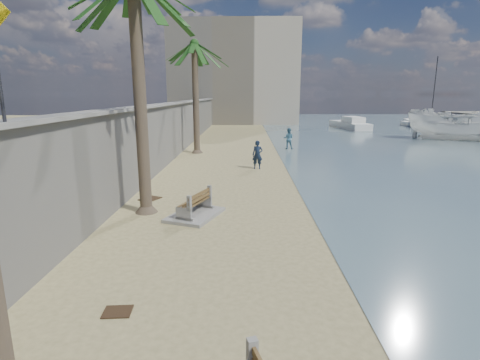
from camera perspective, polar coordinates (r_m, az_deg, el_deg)
name	(u,v)px	position (r m, az deg, el deg)	size (l,w,h in m)	color
ground_plane	(263,336)	(7.11, 3.45, -22.64)	(140.00, 140.00, 0.00)	tan
seawall	(175,130)	(26.35, -9.93, 7.54)	(0.45, 70.00, 3.50)	gray
wall_cap	(174,103)	(26.24, -10.09, 11.46)	(0.80, 70.00, 0.12)	gray
end_building	(234,75)	(57.87, -0.85, 15.76)	(18.00, 12.00, 14.00)	#B7AA93
bench_far	(195,206)	(13.02, -6.91, -3.93)	(2.04, 2.43, 0.87)	gray
palm_back	(194,45)	(27.18, -6.96, 19.71)	(5.00, 5.00, 8.40)	brown
streetlight	(140,37)	(18.58, -15.04, 20.28)	(0.28, 0.28, 5.12)	#2D2D33
person_a	(258,153)	(21.16, 2.68, 4.17)	(0.66, 0.45, 1.84)	#132036
person_b	(288,137)	(29.28, 7.39, 6.46)	(0.86, 0.67, 1.78)	teal
boat_cruiser	(461,123)	(39.91, 30.66, 7.52)	(3.42, 3.52, 4.03)	silver
yacht_near	(423,125)	(53.90, 26.14, 7.60)	(9.88, 2.77, 1.50)	silver
yacht_far	(349,126)	(48.64, 16.33, 7.95)	(7.82, 2.19, 1.50)	silver
sailboat_west	(430,124)	(56.77, 27.02, 7.67)	(7.64, 2.59, 9.05)	silver
debris_b	(118,312)	(8.05, -18.16, -18.53)	(0.54, 0.43, 0.03)	#382616
debris_c	(150,199)	(15.56, -13.55, -2.79)	(0.78, 0.62, 0.03)	#382616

